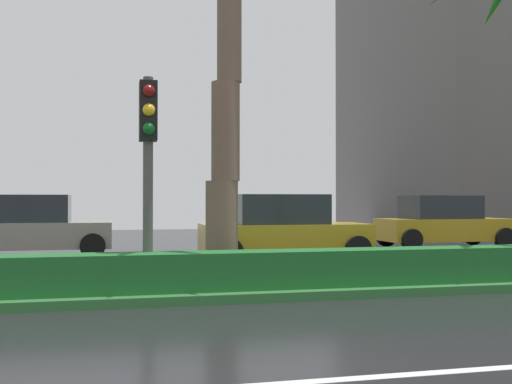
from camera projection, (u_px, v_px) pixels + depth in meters
traffic_signal_median_right at (148, 143)px, 9.84m from camera, size 0.28×0.43×3.40m
car_in_traffic_second at (30, 227)px, 17.04m from camera, size 4.30×2.02×1.72m
car_in_traffic_third at (283, 229)px, 15.91m from camera, size 4.30×2.02×1.72m
car_in_traffic_fourth at (443, 223)px, 20.34m from camera, size 4.30×2.02×1.72m
building_far_right at (506, 88)px, 36.09m from camera, size 15.64×14.78×16.34m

